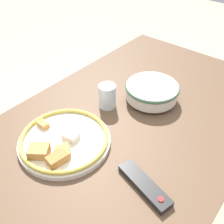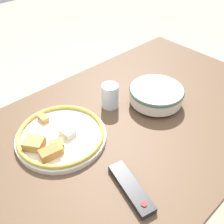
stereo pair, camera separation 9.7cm
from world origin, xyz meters
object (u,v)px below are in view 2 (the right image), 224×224
at_px(tv_remote, 131,188).
at_px(drinking_glass, 110,96).
at_px(food_plate, 60,136).
at_px(noodle_bowl, 156,94).

distance_m(tv_remote, drinking_glass, 0.40).
relative_size(food_plate, drinking_glass, 3.21).
bearing_deg(tv_remote, noodle_bowl, -135.15).
distance_m(food_plate, tv_remote, 0.31).
bearing_deg(noodle_bowl, food_plate, -12.67).
bearing_deg(drinking_glass, noodle_bowl, 142.94).
bearing_deg(tv_remote, drinking_glass, -109.58).
xyz_separation_m(noodle_bowl, tv_remote, (0.37, 0.22, -0.03)).
relative_size(noodle_bowl, drinking_glass, 2.25).
bearing_deg(noodle_bowl, tv_remote, 30.53).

